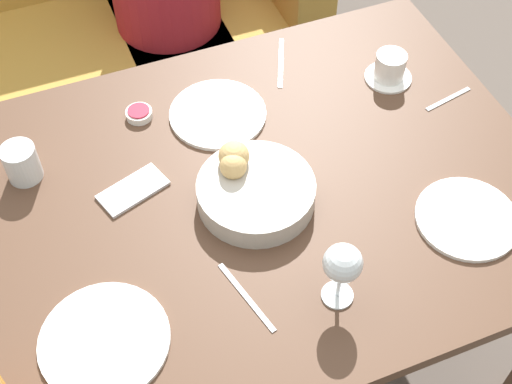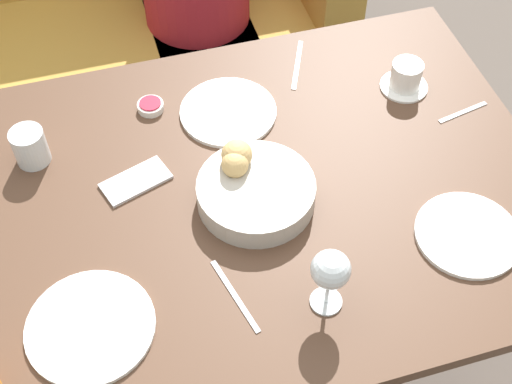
{
  "view_description": "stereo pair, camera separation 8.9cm",
  "coord_description": "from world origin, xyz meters",
  "px_view_note": "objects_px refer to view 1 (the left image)",
  "views": [
    {
      "loc": [
        -0.34,
        -0.91,
        1.92
      ],
      "look_at": [
        0.02,
        -0.03,
        0.73
      ],
      "focal_mm": 50.0,
      "sensor_mm": 36.0,
      "label": 1
    },
    {
      "loc": [
        -0.25,
        -0.94,
        1.92
      ],
      "look_at": [
        0.02,
        -0.03,
        0.73
      ],
      "focal_mm": 50.0,
      "sensor_mm": 36.0,
      "label": 2
    }
  ],
  "objects_px": {
    "couch": "(88,34)",
    "knife_silver": "(281,63)",
    "coffee_cup": "(390,68)",
    "plate_near_left": "(104,340)",
    "wine_glass": "(342,265)",
    "water_tumbler": "(22,163)",
    "jam_bowl_berry": "(139,114)",
    "spoon_coffee": "(448,99)",
    "cell_phone": "(133,190)",
    "plate_near_right": "(467,218)",
    "bread_basket": "(253,189)",
    "plate_far_center": "(218,114)",
    "fork_silver": "(246,297)"
  },
  "relations": [
    {
      "from": "couch",
      "to": "knife_silver",
      "type": "distance_m",
      "value": 0.98
    },
    {
      "from": "coffee_cup",
      "to": "knife_silver",
      "type": "xyz_separation_m",
      "value": [
        -0.23,
        0.15,
        -0.03
      ]
    },
    {
      "from": "plate_near_left",
      "to": "wine_glass",
      "type": "distance_m",
      "value": 0.47
    },
    {
      "from": "plate_near_left",
      "to": "water_tumbler",
      "type": "relative_size",
      "value": 2.85
    },
    {
      "from": "couch",
      "to": "knife_silver",
      "type": "xyz_separation_m",
      "value": [
        0.39,
        -0.81,
        0.4
      ]
    },
    {
      "from": "jam_bowl_berry",
      "to": "spoon_coffee",
      "type": "bearing_deg",
      "value": -17.2
    },
    {
      "from": "cell_phone",
      "to": "plate_near_right",
      "type": "bearing_deg",
      "value": -27.92
    },
    {
      "from": "bread_basket",
      "to": "coffee_cup",
      "type": "xyz_separation_m",
      "value": [
        0.46,
        0.23,
        0.0
      ]
    },
    {
      "from": "water_tumbler",
      "to": "jam_bowl_berry",
      "type": "distance_m",
      "value": 0.3
    },
    {
      "from": "bread_basket",
      "to": "spoon_coffee",
      "type": "height_order",
      "value": "bread_basket"
    },
    {
      "from": "spoon_coffee",
      "to": "plate_far_center",
      "type": "bearing_deg",
      "value": 163.88
    },
    {
      "from": "couch",
      "to": "fork_silver",
      "type": "distance_m",
      "value": 1.47
    },
    {
      "from": "plate_near_left",
      "to": "cell_phone",
      "type": "height_order",
      "value": "plate_near_left"
    },
    {
      "from": "plate_far_center",
      "to": "plate_near_left",
      "type": "bearing_deg",
      "value": -129.65
    },
    {
      "from": "plate_near_left",
      "to": "water_tumbler",
      "type": "bearing_deg",
      "value": 97.66
    },
    {
      "from": "plate_near_right",
      "to": "fork_silver",
      "type": "xyz_separation_m",
      "value": [
        -0.5,
        -0.0,
        -0.0
      ]
    },
    {
      "from": "coffee_cup",
      "to": "plate_near_right",
      "type": "bearing_deg",
      "value": -96.96
    },
    {
      "from": "coffee_cup",
      "to": "cell_phone",
      "type": "distance_m",
      "value": 0.7
    },
    {
      "from": "coffee_cup",
      "to": "spoon_coffee",
      "type": "xyz_separation_m",
      "value": [
        0.1,
        -0.12,
        -0.03
      ]
    },
    {
      "from": "spoon_coffee",
      "to": "knife_silver",
      "type": "bearing_deg",
      "value": 140.16
    },
    {
      "from": "bread_basket",
      "to": "jam_bowl_berry",
      "type": "distance_m",
      "value": 0.37
    },
    {
      "from": "wine_glass",
      "to": "coffee_cup",
      "type": "distance_m",
      "value": 0.66
    },
    {
      "from": "couch",
      "to": "fork_silver",
      "type": "height_order",
      "value": "couch"
    },
    {
      "from": "coffee_cup",
      "to": "cell_phone",
      "type": "xyz_separation_m",
      "value": [
        -0.69,
        -0.12,
        -0.03
      ]
    },
    {
      "from": "jam_bowl_berry",
      "to": "spoon_coffee",
      "type": "distance_m",
      "value": 0.75
    },
    {
      "from": "plate_near_left",
      "to": "wine_glass",
      "type": "height_order",
      "value": "wine_glass"
    },
    {
      "from": "wine_glass",
      "to": "knife_silver",
      "type": "height_order",
      "value": "wine_glass"
    },
    {
      "from": "knife_silver",
      "to": "wine_glass",
      "type": "bearing_deg",
      "value": -103.77
    },
    {
      "from": "plate_far_center",
      "to": "coffee_cup",
      "type": "relative_size",
      "value": 1.97
    },
    {
      "from": "knife_silver",
      "to": "cell_phone",
      "type": "relative_size",
      "value": 1.05
    },
    {
      "from": "jam_bowl_berry",
      "to": "cell_phone",
      "type": "bearing_deg",
      "value": -109.41
    },
    {
      "from": "jam_bowl_berry",
      "to": "fork_silver",
      "type": "bearing_deg",
      "value": -84.0
    },
    {
      "from": "plate_far_center",
      "to": "wine_glass",
      "type": "bearing_deg",
      "value": -84.87
    },
    {
      "from": "couch",
      "to": "plate_near_right",
      "type": "height_order",
      "value": "couch"
    },
    {
      "from": "plate_far_center",
      "to": "cell_phone",
      "type": "distance_m",
      "value": 0.29
    },
    {
      "from": "coffee_cup",
      "to": "spoon_coffee",
      "type": "distance_m",
      "value": 0.16
    },
    {
      "from": "plate_near_left",
      "to": "fork_silver",
      "type": "relative_size",
      "value": 1.36
    },
    {
      "from": "water_tumbler",
      "to": "spoon_coffee",
      "type": "height_order",
      "value": "water_tumbler"
    },
    {
      "from": "couch",
      "to": "plate_near_left",
      "type": "xyz_separation_m",
      "value": [
        -0.23,
        -1.41,
        0.4
      ]
    },
    {
      "from": "wine_glass",
      "to": "plate_far_center",
      "type": "bearing_deg",
      "value": 95.13
    },
    {
      "from": "fork_silver",
      "to": "water_tumbler",
      "type": "bearing_deg",
      "value": 126.09
    },
    {
      "from": "plate_near_right",
      "to": "jam_bowl_berry",
      "type": "height_order",
      "value": "jam_bowl_berry"
    },
    {
      "from": "wine_glass",
      "to": "fork_silver",
      "type": "xyz_separation_m",
      "value": [
        -0.17,
        0.06,
        -0.11
      ]
    },
    {
      "from": "bread_basket",
      "to": "cell_phone",
      "type": "distance_m",
      "value": 0.27
    },
    {
      "from": "plate_near_left",
      "to": "fork_silver",
      "type": "xyz_separation_m",
      "value": [
        0.28,
        -0.01,
        -0.0
      ]
    },
    {
      "from": "plate_far_center",
      "to": "couch",
      "type": "bearing_deg",
      "value": 100.49
    },
    {
      "from": "jam_bowl_berry",
      "to": "knife_silver",
      "type": "relative_size",
      "value": 0.37
    },
    {
      "from": "plate_far_center",
      "to": "coffee_cup",
      "type": "bearing_deg",
      "value": -4.57
    },
    {
      "from": "jam_bowl_berry",
      "to": "fork_silver",
      "type": "height_order",
      "value": "jam_bowl_berry"
    },
    {
      "from": "wine_glass",
      "to": "cell_phone",
      "type": "xyz_separation_m",
      "value": [
        -0.3,
        0.4,
        -0.11
      ]
    }
  ]
}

